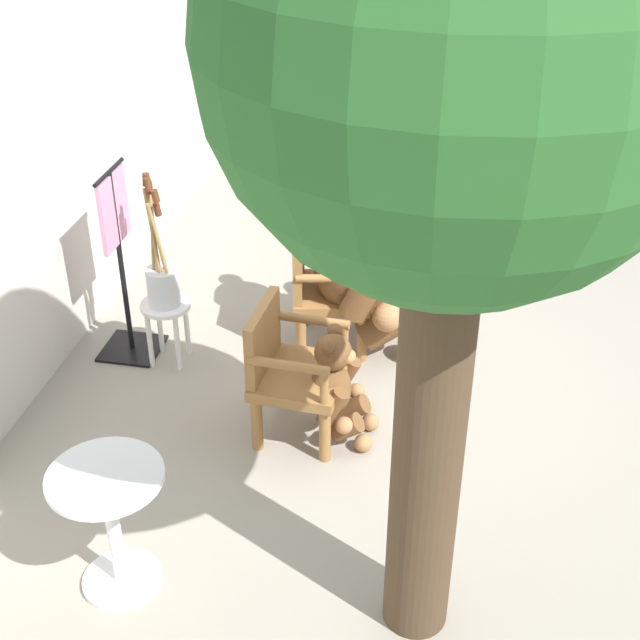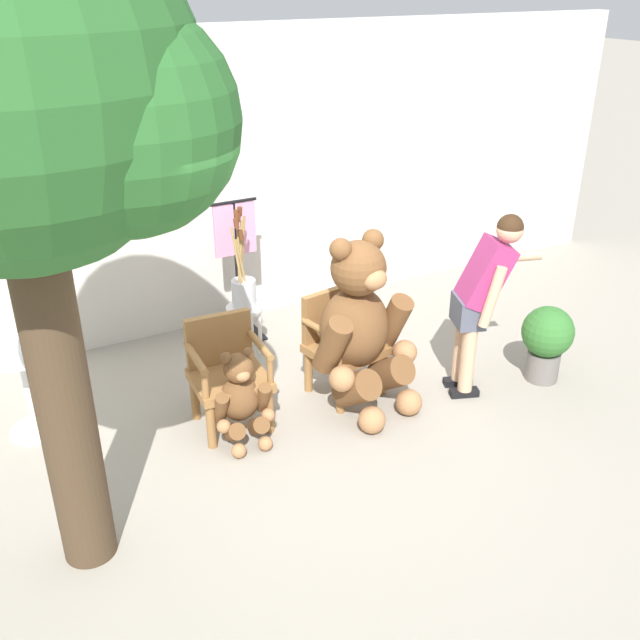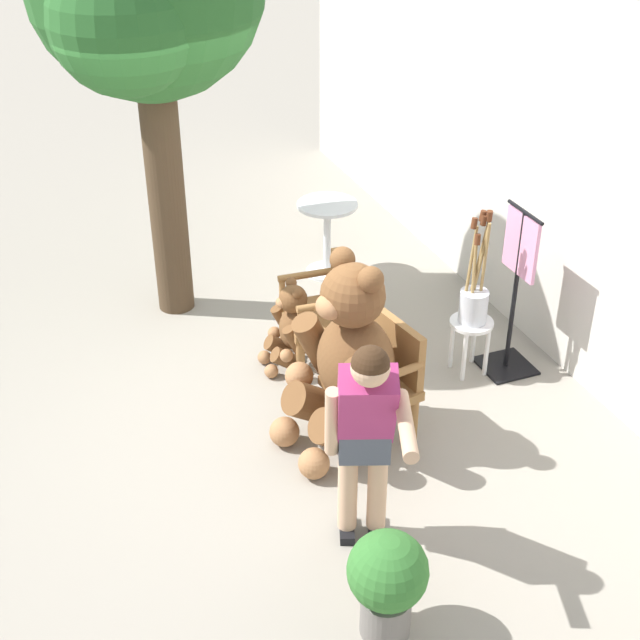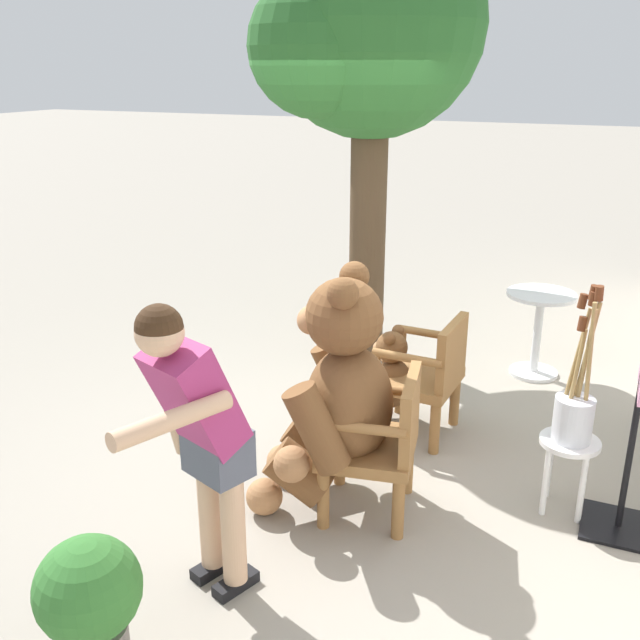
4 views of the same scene
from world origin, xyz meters
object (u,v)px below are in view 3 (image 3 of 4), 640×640
Objects in this scene: round_side_table at (327,230)px; clothing_display_stand at (515,288)px; person_visitor at (366,425)px; brush_bucket at (474,298)px; white_stool at (471,333)px; wooden_chair_left at (325,310)px; potted_plant at (387,579)px; wooden_chair_right at (378,378)px; teddy_bear_large at (346,358)px; teddy_bear_small at (291,327)px.

round_side_table is 0.53× the size of clothing_display_stand.
person_visitor is 2.11m from brush_bucket.
round_side_table is (-1.94, -0.42, 0.09)m from white_stool.
clothing_display_stand is at bearing 20.09° from round_side_table.
wooden_chair_left is 1.26× the size of potted_plant.
wooden_chair_right is 1.26× the size of potted_plant.
white_stool is at bearing -27.38° from brush_bucket.
teddy_bear_large reaches higher than round_side_table.
clothing_display_stand is (-2.00, 2.00, 0.32)m from potted_plant.
person_visitor is at bearing -47.29° from white_stool.
white_stool is 0.68× the size of potted_plant.
round_side_table is at bearing 160.92° from teddy_bear_large.
teddy_bear_small is at bearing -114.25° from white_stool.
wooden_chair_right is at bearing 95.52° from teddy_bear_large.
person_visitor is at bearing 167.10° from potted_plant.
wooden_chair_right is at bearing -66.06° from brush_bucket.
person_visitor is 2.30m from clothing_display_stand.
round_side_table is at bearing 147.92° from teddy_bear_small.
white_stool is (-0.44, 1.00, -0.11)m from wooden_chair_right.
teddy_bear_small is at bearing -114.13° from brush_bucket.
potted_plant is at bearing -12.90° from person_visitor.
wooden_chair_right is 1.09m from white_stool.
wooden_chair_right is at bearing 151.00° from person_visitor.
white_stool is 2.67m from potted_plant.
brush_bucket is 1.36× the size of potted_plant.
teddy_bear_large is at bearing 1.32° from teddy_bear_small.
clothing_display_stand is at bearing 77.13° from brush_bucket.
teddy_bear_small is 0.49× the size of person_visitor.
wooden_chair_left is 1.16m from brush_bucket.
teddy_bear_large is 2.13× the size of potted_plant.
clothing_display_stand reaches higher than wooden_chair_left.
wooden_chair_left reaches higher than white_stool.
clothing_display_stand is at bearing 67.96° from teddy_bear_small.
brush_bucket is (-0.44, 1.00, 0.20)m from wooden_chair_right.
person_visitor reaches higher than wooden_chair_left.
white_stool is at bearing 132.71° from person_visitor.
potted_plant is (2.64, -0.41, 0.03)m from teddy_bear_small.
person_visitor reaches higher than clothing_display_stand.
brush_bucket is at bearing 132.73° from person_visitor.
person_visitor is at bearing -29.00° from wooden_chair_right.
person_visitor is at bearing -47.27° from brush_bucket.
wooden_chair_left is 1.49m from round_side_table.
white_stool is 0.50× the size of brush_bucket.
wooden_chair_left is at bearing -119.63° from brush_bucket.
teddy_bear_large is 2.56m from round_side_table.
person_visitor is at bearing -15.31° from wooden_chair_left.
teddy_bear_large is 1.69m from potted_plant.
teddy_bear_small is 2.67m from potted_plant.
wooden_chair_right is (1.01, -0.00, 0.00)m from wooden_chair_left.
brush_bucket reaches higher than potted_plant.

